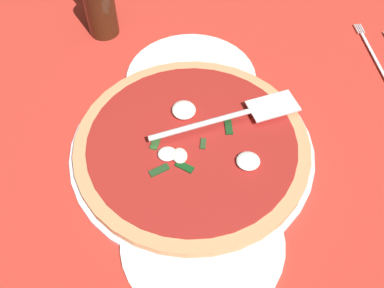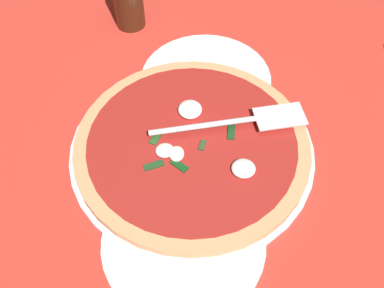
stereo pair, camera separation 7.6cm
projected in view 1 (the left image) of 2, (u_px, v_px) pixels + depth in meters
ground_plane at (202, 166)px, 76.44cm from camera, size 112.46×112.46×0.80cm
checker_pattern at (202, 164)px, 76.08cm from camera, size 112.46×112.46×0.10cm
pizza_pan at (192, 149)px, 77.30cm from camera, size 42.30×42.30×1.02cm
dinner_plate_left at (191, 78)px, 88.05cm from camera, size 25.72×25.72×1.00cm
dinner_plate_right at (203, 241)px, 66.89cm from camera, size 24.84×24.84×1.00cm
pizza at (192, 144)px, 76.18cm from camera, size 40.56×40.56×2.95cm
pizza_server at (232, 116)px, 76.85cm from camera, size 8.08×27.46×1.00cm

